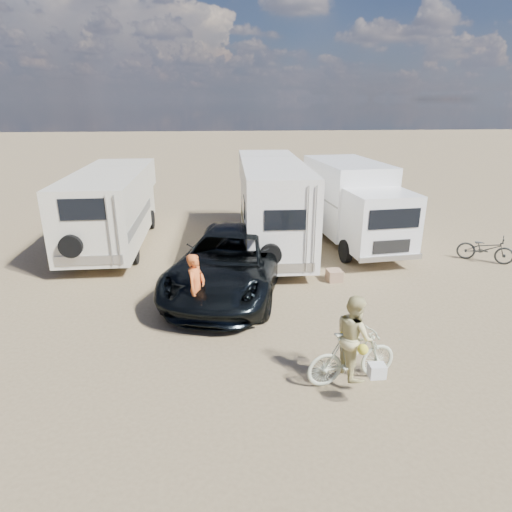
{
  "coord_description": "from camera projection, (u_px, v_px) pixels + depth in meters",
  "views": [
    {
      "loc": [
        -1.48,
        -8.42,
        5.17
      ],
      "look_at": [
        -0.56,
        2.25,
        1.3
      ],
      "focal_mm": 30.43,
      "sensor_mm": 36.0,
      "label": 1
    }
  ],
  "objects": [
    {
      "name": "rv_main",
      "position": [
        272.0,
        206.0,
        15.56
      ],
      "size": [
        2.27,
        7.36,
        3.13
      ],
      "primitive_type": null,
      "rotation": [
        0.0,
        0.0,
        -0.02
      ],
      "color": "white",
      "rests_on": "ground"
    },
    {
      "name": "bike_man",
      "position": [
        197.0,
        310.0,
        10.36
      ],
      "size": [
        1.71,
        1.16,
        0.85
      ],
      "primitive_type": "imported",
      "rotation": [
        0.0,
        0.0,
        1.16
      ],
      "color": "#CA6A0E",
      "rests_on": "ground"
    },
    {
      "name": "box_truck",
      "position": [
        355.0,
        206.0,
        15.94
      ],
      "size": [
        2.81,
        6.13,
        2.99
      ],
      "primitive_type": null,
      "rotation": [
        0.0,
        0.0,
        0.1
      ],
      "color": "white",
      "rests_on": "ground"
    },
    {
      "name": "dark_suv",
      "position": [
        231.0,
        261.0,
        12.35
      ],
      "size": [
        4.34,
        6.61,
        1.69
      ],
      "primitive_type": "imported",
      "rotation": [
        0.0,
        0.0,
        -0.27
      ],
      "color": "black",
      "rests_on": "ground"
    },
    {
      "name": "cooler",
      "position": [
        174.0,
        301.0,
        11.38
      ],
      "size": [
        0.53,
        0.42,
        0.39
      ],
      "primitive_type": "cube",
      "rotation": [
        0.0,
        0.0,
        0.14
      ],
      "color": "#205B85",
      "rests_on": "ground"
    },
    {
      "name": "bike_parked",
      "position": [
        485.0,
        249.0,
        14.54
      ],
      "size": [
        1.81,
        1.45,
        0.92
      ],
      "primitive_type": "imported",
      "rotation": [
        0.0,
        0.0,
        1.01
      ],
      "color": "#272A27",
      "rests_on": "ground"
    },
    {
      "name": "rider_woman",
      "position": [
        353.0,
        344.0,
        8.18
      ],
      "size": [
        0.77,
        0.9,
        1.64
      ],
      "primitive_type": "imported",
      "rotation": [
        0.0,
        0.0,
        1.77
      ],
      "color": "#D1C585",
      "rests_on": "ground"
    },
    {
      "name": "crate",
      "position": [
        334.0,
        275.0,
        13.08
      ],
      "size": [
        0.47,
        0.47,
        0.34
      ],
      "primitive_type": "cube",
      "rotation": [
        0.0,
        0.0,
        0.1
      ],
      "color": "#8F6E55",
      "rests_on": "ground"
    },
    {
      "name": "rv_left",
      "position": [
        112.0,
        209.0,
        15.93
      ],
      "size": [
        2.41,
        7.06,
        2.74
      ],
      "primitive_type": null,
      "rotation": [
        0.0,
        0.0,
        0.01
      ],
      "color": "white",
      "rests_on": "ground"
    },
    {
      "name": "rider_man",
      "position": [
        197.0,
        295.0,
        10.22
      ],
      "size": [
        0.61,
        0.72,
        1.67
      ],
      "primitive_type": "imported",
      "rotation": [
        0.0,
        0.0,
        1.16
      ],
      "color": "orange",
      "rests_on": "ground"
    },
    {
      "name": "ground",
      "position": [
        289.0,
        343.0,
        9.76
      ],
      "size": [
        140.0,
        140.0,
        0.0
      ],
      "primitive_type": "plane",
      "color": "#8E7755",
      "rests_on": "ground"
    },
    {
      "name": "bike_woman",
      "position": [
        352.0,
        357.0,
        8.27
      ],
      "size": [
        1.9,
        0.87,
        1.1
      ],
      "primitive_type": "imported",
      "rotation": [
        0.0,
        0.0,
        1.77
      ],
      "color": "beige",
      "rests_on": "ground"
    }
  ]
}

